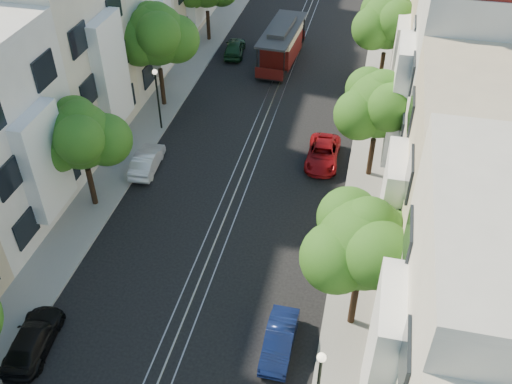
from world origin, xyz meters
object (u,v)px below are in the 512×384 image
Objects in this scene: tree_e_c at (380,107)px; lamp_west at (157,91)px; cable_car at (282,42)px; parked_car_e_far at (323,154)px; parked_car_e_mid at (279,340)px; tree_e_d at (389,23)px; tree_e_b at (365,245)px; tree_w_b at (81,138)px; parked_car_w_mid at (147,161)px; tree_w_c at (157,36)px; lamp_east at (319,380)px; parked_car_w_near at (33,339)px; parked_car_w_far at (235,47)px.

lamp_west is at bearing 171.51° from tree_e_c.
parked_car_e_far is at bearing -65.07° from cable_car.
parked_car_e_mid is (4.90, -26.25, -1.13)m from cable_car.
lamp_west is at bearing -146.50° from tree_e_d.
tree_e_b is 1.07× the size of tree_w_b.
tree_e_c is 15.64m from cable_car.
lamp_west is 0.56× the size of cable_car.
lamp_west is 4.87m from parked_car_w_mid.
cable_car is (6.64, 8.26, -3.39)m from tree_w_c.
lamp_east is (13.44, -20.98, -2.22)m from tree_w_c.
lamp_east is 1.02× the size of parked_car_e_far.
parked_car_e_far is 1.14× the size of parked_car_w_mid.
tree_w_b reaches higher than lamp_west.
tree_w_b is 10.10m from parked_car_w_near.
parked_car_w_far reaches higher than parked_car_e_far.
parked_car_w_far is at bearing 166.42° from tree_e_d.
tree_e_b is 15.25m from tree_w_b.
parked_car_e_far is 1.11× the size of parked_car_w_far.
tree_e_b reaches higher than parked_car_e_mid.
tree_e_d is at bearing 159.03° from parked_car_w_far.
lamp_east is (-0.96, -15.98, -1.75)m from tree_e_c.
tree_e_c is 13.66m from parked_car_w_mid.
tree_e_d is (0.00, 11.00, 0.27)m from tree_e_c.
parked_car_w_mid is at bearing 145.73° from tree_e_b.
tree_e_d is (0.00, 22.00, 0.13)m from tree_e_b.
lamp_west is at bearing -74.25° from tree_w_c.
parked_car_w_far is at bearing 108.24° from parked_car_e_mid.
tree_w_c is 2.12× the size of parked_car_e_mid.
tree_w_b is at bearing -87.57° from parked_car_w_near.
tree_e_b is 0.89× the size of cable_car.
lamp_west is (0.84, -2.98, -2.22)m from tree_w_c.
cable_car is 2.05× the size of parked_car_w_far.
tree_e_c is (-0.00, 11.00, -0.13)m from tree_e_b.
parked_car_e_far is (11.54, 6.76, -3.83)m from tree_w_b.
tree_e_b is 22.00m from tree_e_d.
parked_car_w_mid is at bearing 130.90° from lamp_east.
parked_car_e_far is at bearing -167.57° from parked_car_w_mid.
tree_e_c is 20.33m from parked_car_w_near.
tree_e_d is 24.55m from parked_car_e_mid.
tree_w_b is (-14.40, -6.00, -0.20)m from tree_e_c.
tree_e_d reaches higher than parked_car_e_mid.
tree_e_d is 18.95m from parked_car_w_mid.
tree_e_d is 11.47m from parked_car_e_far.
tree_e_c reaches higher than parked_car_w_near.
lamp_east is (13.44, -9.98, -1.55)m from tree_w_b.
tree_e_b is 0.94× the size of tree_w_c.
tree_e_d is 16.39m from lamp_west.
tree_w_b is 8.22m from lamp_west.
tree_e_d is 1.87× the size of parked_car_w_far.
tree_w_b is 1.71× the size of parked_car_w_far.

